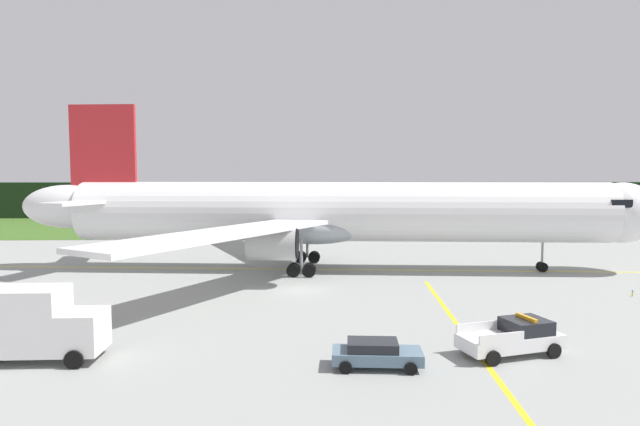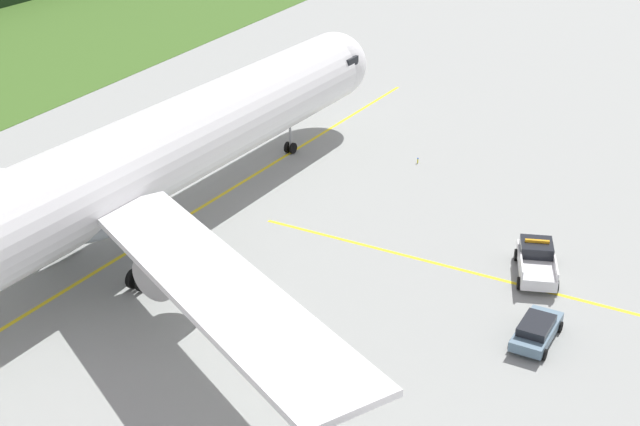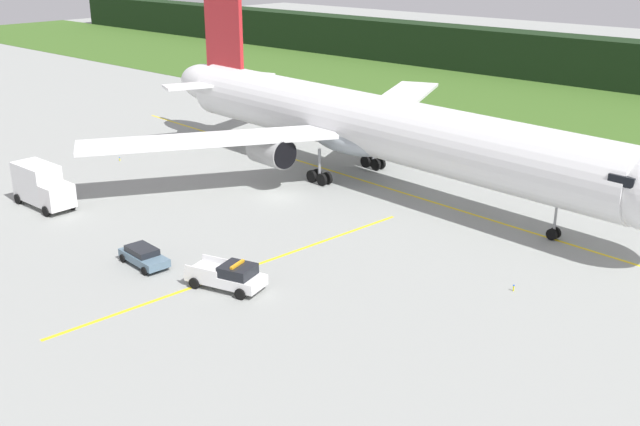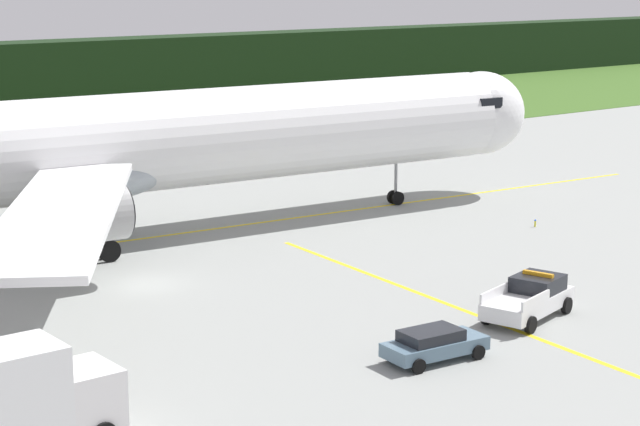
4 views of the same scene
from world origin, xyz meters
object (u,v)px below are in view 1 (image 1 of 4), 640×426
(ops_pickup_truck, at_px, (514,337))
(catering_truck, at_px, (31,323))
(airliner, at_px, (335,213))
(staff_car, at_px, (376,353))

(ops_pickup_truck, height_order, catering_truck, catering_truck)
(airliner, distance_m, ops_pickup_truck, 25.75)
(ops_pickup_truck, relative_size, catering_truck, 0.88)
(catering_truck, bearing_deg, ops_pickup_truck, 0.25)
(airliner, height_order, catering_truck, airliner)
(airliner, height_order, ops_pickup_truck, airliner)
(catering_truck, xyz_separation_m, staff_car, (16.82, -1.46, -1.19))
(airliner, bearing_deg, staff_car, -89.19)
(catering_truck, height_order, staff_car, catering_truck)
(airliner, xyz_separation_m, staff_car, (0.36, -25.72, -4.79))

